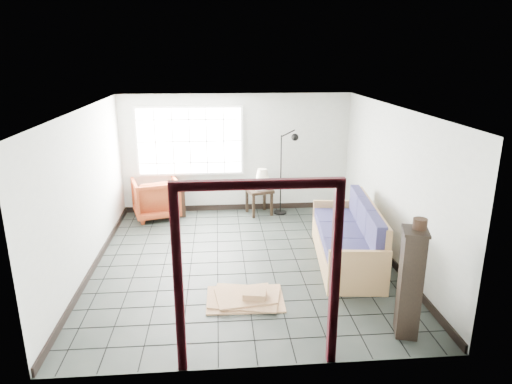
{
  "coord_description": "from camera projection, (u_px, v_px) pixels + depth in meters",
  "views": [
    {
      "loc": [
        -0.39,
        -7.11,
        3.42
      ],
      "look_at": [
        0.23,
        0.3,
        1.15
      ],
      "focal_mm": 32.0,
      "sensor_mm": 36.0,
      "label": 1
    }
  ],
  "objects": [
    {
      "name": "side_table",
      "position": [
        259.0,
        193.0,
        9.99
      ],
      "size": [
        0.65,
        0.65,
        0.58
      ],
      "rotation": [
        0.0,
        0.0,
        0.28
      ],
      "color": "black",
      "rests_on": "ground"
    },
    {
      "name": "doorway_trim",
      "position": [
        258.0,
        254.0,
        4.83
      ],
      "size": [
        1.8,
        0.08,
        2.2
      ],
      "color": "#390D13",
      "rests_on": "ground"
    },
    {
      "name": "table_lamp",
      "position": [
        262.0,
        175.0,
        9.88
      ],
      "size": [
        0.32,
        0.32,
        0.44
      ],
      "rotation": [
        0.0,
        0.0,
        0.12
      ],
      "color": "black",
      "rests_on": "side_table"
    },
    {
      "name": "room_shell",
      "position": [
        243.0,
        166.0,
        7.34
      ],
      "size": [
        5.02,
        5.52,
        2.61
      ],
      "color": "silver",
      "rests_on": "ground"
    },
    {
      "name": "ground",
      "position": [
        244.0,
        261.0,
        7.81
      ],
      "size": [
        5.5,
        5.5,
        0.0
      ],
      "primitive_type": "plane",
      "color": "black",
      "rests_on": "ground"
    },
    {
      "name": "futon_sofa",
      "position": [
        350.0,
        241.0,
        7.7
      ],
      "size": [
        1.15,
        2.46,
        1.06
      ],
      "rotation": [
        0.0,
        0.0,
        -0.11
      ],
      "color": "#AD804E",
      "rests_on": "ground"
    },
    {
      "name": "floor_lamp",
      "position": [
        287.0,
        170.0,
        9.85
      ],
      "size": [
        0.51,
        0.33,
        1.88
      ],
      "rotation": [
        0.0,
        0.0,
        0.07
      ],
      "color": "black",
      "rests_on": "ground"
    },
    {
      "name": "pot",
      "position": [
        420.0,
        224.0,
        5.42
      ],
      "size": [
        0.21,
        0.21,
        0.13
      ],
      "rotation": [
        0.0,
        0.0,
        -0.32
      ],
      "color": "black",
      "rests_on": "tall_shelf"
    },
    {
      "name": "console_shelf",
      "position": [
        164.0,
        201.0,
        9.87
      ],
      "size": [
        0.94,
        0.52,
        0.69
      ],
      "rotation": [
        0.0,
        0.0,
        0.2
      ],
      "color": "black",
      "rests_on": "ground"
    },
    {
      "name": "tall_shelf",
      "position": [
        410.0,
        282.0,
        5.61
      ],
      "size": [
        0.39,
        0.45,
        1.41
      ],
      "rotation": [
        0.0,
        0.0,
        -0.28
      ],
      "color": "black",
      "rests_on": "ground"
    },
    {
      "name": "armchair",
      "position": [
        156.0,
        196.0,
        9.82
      ],
      "size": [
        1.12,
        1.08,
        0.95
      ],
      "primitive_type": "imported",
      "rotation": [
        0.0,
        0.0,
        3.42
      ],
      "color": "maroon",
      "rests_on": "ground"
    },
    {
      "name": "cardboard_pile",
      "position": [
        246.0,
        297.0,
        6.58
      ],
      "size": [
        1.12,
        0.9,
        0.16
      ],
      "rotation": [
        0.0,
        0.0,
        -0.07
      ],
      "color": "#946947",
      "rests_on": "ground"
    },
    {
      "name": "projector",
      "position": [
        260.0,
        187.0,
        9.92
      ],
      "size": [
        0.31,
        0.27,
        0.1
      ],
      "rotation": [
        0.0,
        0.0,
        0.24
      ],
      "color": "silver",
      "rests_on": "side_table"
    },
    {
      "name": "window_panel",
      "position": [
        190.0,
        141.0,
        9.83
      ],
      "size": [
        2.32,
        0.08,
        1.52
      ],
      "color": "silver",
      "rests_on": "ground"
    },
    {
      "name": "open_box",
      "position": [
        364.0,
        246.0,
        8.07
      ],
      "size": [
        0.81,
        0.54,
        0.42
      ],
      "rotation": [
        0.0,
        0.0,
        -0.28
      ],
      "color": "#946947",
      "rests_on": "ground"
    }
  ]
}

